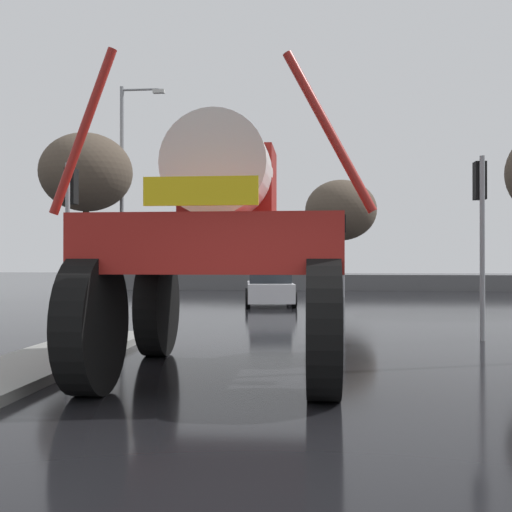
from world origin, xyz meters
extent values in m
plane|color=black|center=(0.00, 18.00, 0.00)|extent=(120.00, 120.00, 0.00)
cube|color=gray|center=(-3.87, 4.28, 0.07)|extent=(1.58, 8.66, 0.15)
cylinder|color=black|center=(-2.27, 6.03, 0.93)|extent=(0.42, 1.85, 1.85)
cylinder|color=black|center=(0.75, 6.03, 0.93)|extent=(0.42, 1.85, 1.85)
cylinder|color=black|center=(-2.26, 2.60, 0.93)|extent=(0.42, 1.85, 1.85)
cylinder|color=black|center=(0.76, 2.60, 0.93)|extent=(0.42, 1.85, 1.85)
cube|color=maroon|center=(-0.76, 4.31, 1.98)|extent=(3.53, 4.14, 0.78)
cube|color=maroon|center=(-0.76, 4.74, 2.97)|extent=(1.48, 1.20, 1.19)
cylinder|color=silver|center=(-0.76, 3.71, 3.12)|extent=(1.50, 1.30, 1.49)
cylinder|color=maroon|center=(-2.34, 2.45, 3.43)|extent=(0.90, 0.12, 2.16)
cylinder|color=maroon|center=(0.83, 2.46, 3.37)|extent=(1.17, 0.12, 2.05)
cube|color=yellow|center=(-0.75, 2.22, 2.62)|extent=(1.43, 0.04, 0.36)
cube|color=silver|center=(-1.18, 19.06, 0.53)|extent=(2.16, 4.27, 0.70)
cube|color=#23282D|center=(-1.16, 18.92, 1.20)|extent=(1.79, 2.26, 0.64)
cylinder|color=black|center=(-2.18, 20.31, 0.30)|extent=(0.25, 0.62, 0.60)
cylinder|color=black|center=(-0.49, 20.50, 0.30)|extent=(0.25, 0.62, 0.60)
cylinder|color=black|center=(-1.87, 17.63, 0.30)|extent=(0.25, 0.62, 0.60)
cylinder|color=black|center=(-0.18, 17.82, 0.30)|extent=(0.25, 0.62, 0.60)
cylinder|color=gray|center=(-5.11, 8.77, 2.01)|extent=(0.11, 0.11, 4.02)
cube|color=black|center=(-5.11, 8.98, 3.50)|extent=(0.24, 0.32, 0.84)
sphere|color=red|center=(-5.11, 9.17, 3.77)|extent=(0.17, 0.17, 0.17)
sphere|color=#3C2403|center=(-5.11, 9.17, 3.50)|extent=(0.17, 0.17, 0.17)
sphere|color=black|center=(-5.11, 9.17, 3.23)|extent=(0.17, 0.17, 0.17)
cylinder|color=gray|center=(4.26, 8.77, 2.02)|extent=(0.11, 0.11, 4.04)
cube|color=black|center=(4.26, 8.98, 3.52)|extent=(0.24, 0.32, 0.84)
sphere|color=red|center=(4.26, 9.17, 3.79)|extent=(0.17, 0.17, 0.17)
sphere|color=#3C2403|center=(4.26, 9.17, 3.52)|extent=(0.17, 0.17, 0.17)
sphere|color=black|center=(4.26, 9.17, 3.25)|extent=(0.17, 0.17, 0.17)
cylinder|color=gray|center=(1.87, 24.50, 1.99)|extent=(0.11, 0.11, 3.99)
cube|color=black|center=(1.87, 24.72, 3.47)|extent=(0.24, 0.32, 0.84)
sphere|color=red|center=(1.87, 24.91, 3.74)|extent=(0.17, 0.17, 0.17)
sphere|color=#3C2403|center=(1.87, 24.91, 3.47)|extent=(0.17, 0.17, 0.17)
sphere|color=black|center=(1.87, 24.91, 3.20)|extent=(0.17, 0.17, 0.17)
cylinder|color=gray|center=(-7.90, 21.72, 4.69)|extent=(0.18, 0.18, 9.38)
cylinder|color=gray|center=(-7.07, 21.72, 9.23)|extent=(1.66, 0.10, 0.10)
cube|color=silver|center=(-6.25, 21.72, 9.13)|extent=(0.50, 0.24, 0.16)
cylinder|color=#473828|center=(-8.97, 20.22, 2.04)|extent=(0.25, 0.25, 4.07)
ellipsoid|color=brown|center=(-8.97, 20.22, 5.42)|extent=(3.85, 3.85, 3.27)
cylinder|color=#473828|center=(2.09, 33.72, 1.63)|extent=(0.38, 0.38, 3.26)
ellipsoid|color=brown|center=(2.09, 33.72, 4.79)|extent=(4.37, 4.37, 3.71)
cube|color=#59595B|center=(0.00, 30.94, 0.45)|extent=(26.18, 0.24, 0.90)
camera|label=1|loc=(0.68, -5.49, 1.78)|focal=44.60mm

